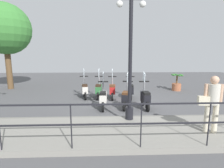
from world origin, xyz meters
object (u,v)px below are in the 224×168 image
object	(u,v)px
scooter_far_1	(112,90)
scooter_far_0	(130,90)
pedestrian_with_bag	(212,100)
scooter_far_3	(85,89)
potted_palm	(177,84)
lamp_post_near	(130,64)
scooter_near_0	(145,98)
scooter_near_1	(126,97)
tree_large	(5,29)
scooter_near_2	(103,98)
scooter_far_2	(99,89)

from	to	relation	value
scooter_far_1	scooter_far_0	bearing A→B (deg)	-89.31
pedestrian_with_bag	scooter_far_3	xyz separation A→B (m)	(4.57, 3.98, -0.60)
potted_palm	scooter_far_0	xyz separation A→B (m)	(-1.94, 3.25, 0.04)
pedestrian_with_bag	lamp_post_near	bearing A→B (deg)	70.61
scooter_near_0	scooter_far_3	bearing A→B (deg)	54.34
scooter_near_1	scooter_far_0	world-z (taller)	same
tree_large	lamp_post_near	bearing A→B (deg)	-130.96
scooter_far_1	scooter_far_3	world-z (taller)	same
pedestrian_with_bag	scooter_far_1	world-z (taller)	pedestrian_with_bag
scooter_near_1	scooter_far_3	distance (m)	2.70
potted_palm	scooter_far_1	world-z (taller)	scooter_far_1
tree_large	scooter_far_0	size ratio (longest dim) A/B	3.57
tree_large	scooter_near_1	world-z (taller)	tree_large
pedestrian_with_bag	scooter_far_0	bearing A→B (deg)	28.24
scooter_far_0	scooter_far_3	xyz separation A→B (m)	(0.19, 2.39, 0.00)
pedestrian_with_bag	scooter_near_0	world-z (taller)	pedestrian_with_bag
scooter_near_0	scooter_far_3	world-z (taller)	same
scooter_near_2	scooter_far_2	world-z (taller)	same
scooter_near_1	scooter_near_2	world-z (taller)	same
scooter_far_0	scooter_far_1	world-z (taller)	same
scooter_near_1	scooter_near_0	bearing A→B (deg)	-77.90
scooter_near_0	scooter_far_3	distance (m)	3.37
scooter_far_2	scooter_near_0	bearing A→B (deg)	-129.11
pedestrian_with_bag	scooter_near_2	world-z (taller)	pedestrian_with_bag
pedestrian_with_bag	potted_palm	world-z (taller)	pedestrian_with_bag
lamp_post_near	scooter_far_0	xyz separation A→B (m)	(3.28, -0.50, -1.50)
scooter_near_0	scooter_far_2	xyz separation A→B (m)	(1.85, 2.05, 0.00)
scooter_far_2	scooter_far_3	distance (m)	0.74
tree_large	scooter_far_0	bearing A→B (deg)	-111.00
scooter_far_1	tree_large	bearing A→B (deg)	68.72
lamp_post_near	scooter_far_1	distance (m)	3.65
tree_large	scooter_far_2	size ratio (longest dim) A/B	3.57
scooter_near_1	scooter_far_3	world-z (taller)	same
lamp_post_near	scooter_far_2	distance (m)	3.91
scooter_far_1	scooter_far_2	xyz separation A→B (m)	(0.12, 0.72, 0.00)
pedestrian_with_bag	scooter_near_2	distance (m)	4.07
lamp_post_near	pedestrian_with_bag	xyz separation A→B (m)	(-1.10, -2.09, -0.91)
tree_large	scooter_far_2	xyz separation A→B (m)	(-2.80, -6.01, -3.38)
lamp_post_near	tree_large	bearing A→B (deg)	49.04
tree_large	pedestrian_with_bag	bearing A→B (deg)	-128.33
potted_palm	scooter_near_1	xyz separation A→B (m)	(-3.57, 3.65, 0.04)
scooter_far_2	scooter_far_3	xyz separation A→B (m)	(0.05, 0.74, 0.00)
scooter_near_0	scooter_far_2	world-z (taller)	same
scooter_far_3	scooter_far_1	bearing A→B (deg)	-108.01
scooter_far_2	scooter_far_1	bearing A→B (deg)	-96.67
lamp_post_near	scooter_far_1	size ratio (longest dim) A/B	2.70
scooter_near_1	pedestrian_with_bag	bearing A→B (deg)	-126.77
tree_large	scooter_near_1	bearing A→B (deg)	-122.24
scooter_near_2	scooter_far_0	bearing A→B (deg)	-38.97
scooter_far_2	scooter_far_3	world-z (taller)	same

